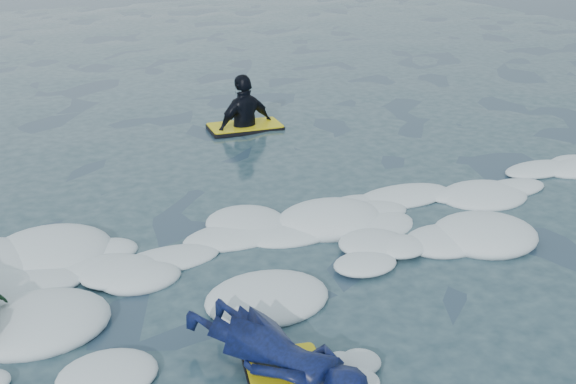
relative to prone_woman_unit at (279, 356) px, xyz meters
name	(u,v)px	position (x,y,z in m)	size (l,w,h in m)	color
ground	(295,306)	(0.59, 0.94, -0.23)	(120.00, 120.00, 0.00)	#1C3045
foam_band	(252,259)	(0.59, 1.97, -0.23)	(12.00, 3.10, 0.30)	silver
prone_woman_unit	(279,356)	(0.00, 0.00, 0.00)	(1.19, 1.79, 0.44)	black
waiting_rider_unit	(245,128)	(2.27, 6.21, -0.19)	(1.24, 0.76, 1.76)	black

